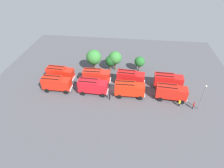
# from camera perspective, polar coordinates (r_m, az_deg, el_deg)

# --- Properties ---
(ground_plane) EXTENTS (64.66, 64.66, 0.00)m
(ground_plane) POSITION_cam_1_polar(r_m,az_deg,el_deg) (48.52, 0.00, -1.33)
(ground_plane) COLOR #4C4C51
(fire_truck_0) EXTENTS (7.22, 2.79, 3.88)m
(fire_truck_0) POSITION_cam_1_polar(r_m,az_deg,el_deg) (48.66, -16.38, 0.24)
(fire_truck_0) COLOR red
(fire_truck_0) RESTS_ON ground
(fire_truck_1) EXTENTS (7.27, 2.93, 3.88)m
(fire_truck_1) POSITION_cam_1_polar(r_m,az_deg,el_deg) (45.97, -5.80, -0.62)
(fire_truck_1) COLOR red
(fire_truck_1) RESTS_ON ground
(fire_truck_2) EXTENTS (7.24, 2.85, 3.88)m
(fire_truck_2) POSITION_cam_1_polar(r_m,az_deg,el_deg) (45.06, 5.27, -1.45)
(fire_truck_2) COLOR red
(fire_truck_2) RESTS_ON ground
(fire_truck_3) EXTENTS (7.37, 3.21, 3.88)m
(fire_truck_3) POSITION_cam_1_polar(r_m,az_deg,el_deg) (46.03, 17.36, -2.30)
(fire_truck_3) COLOR red
(fire_truck_3) RESTS_ON ground
(fire_truck_4) EXTENTS (7.32, 3.06, 3.88)m
(fire_truck_4) POSITION_cam_1_polar(r_m,az_deg,el_deg) (52.28, -15.30, 3.18)
(fire_truck_4) COLOR red
(fire_truck_4) RESTS_ON ground
(fire_truck_5) EXTENTS (7.26, 2.90, 3.88)m
(fire_truck_5) POSITION_cam_1_polar(r_m,az_deg,el_deg) (49.62, -4.70, 2.55)
(fire_truck_5) COLOR red
(fire_truck_5) RESTS_ON ground
(fire_truck_6) EXTENTS (7.36, 3.20, 3.88)m
(fire_truck_6) POSITION_cam_1_polar(r_m,az_deg,el_deg) (49.01, 5.59, 2.01)
(fire_truck_6) COLOR red
(fire_truck_6) RESTS_ON ground
(fire_truck_7) EXTENTS (7.28, 2.95, 3.88)m
(fire_truck_7) POSITION_cam_1_polar(r_m,az_deg,el_deg) (49.72, 16.54, 1.06)
(fire_truck_7) COLOR red
(fire_truck_7) RESTS_ON ground
(firefighter_0) EXTENTS (0.43, 0.48, 1.81)m
(firefighter_0) POSITION_cam_1_polar(r_m,az_deg,el_deg) (44.57, -0.71, -3.63)
(firefighter_0) COLOR black
(firefighter_0) RESTS_ON ground
(firefighter_1) EXTENTS (0.48, 0.40, 1.64)m
(firefighter_1) POSITION_cam_1_polar(r_m,az_deg,el_deg) (52.47, -4.18, 3.01)
(firefighter_1) COLOR black
(firefighter_1) RESTS_ON ground
(firefighter_2) EXTENTS (0.36, 0.47, 1.74)m
(firefighter_2) POSITION_cam_1_polar(r_m,az_deg,el_deg) (45.96, 23.33, -5.89)
(firefighter_2) COLOR black
(firefighter_2) RESTS_ON ground
(firefighter_3) EXTENTS (0.45, 0.31, 1.66)m
(firefighter_3) POSITION_cam_1_polar(r_m,az_deg,el_deg) (45.52, 19.61, -5.36)
(firefighter_3) COLOR black
(firefighter_3) RESTS_ON ground
(firefighter_4) EXTENTS (0.45, 0.31, 1.83)m
(firefighter_4) POSITION_cam_1_polar(r_m,az_deg,el_deg) (51.58, -3.09, 2.58)
(firefighter_4) COLOR black
(firefighter_4) RESTS_ON ground
(tree_0) EXTENTS (4.22, 4.22, 6.54)m
(tree_0) POSITION_cam_1_polar(r_m,az_deg,el_deg) (53.47, -5.51, 7.98)
(tree_0) COLOR brown
(tree_0) RESTS_ON ground
(tree_1) EXTENTS (2.93, 2.93, 4.54)m
(tree_1) POSITION_cam_1_polar(r_m,az_deg,el_deg) (54.16, -0.49, 6.93)
(tree_1) COLOR brown
(tree_1) RESTS_ON ground
(tree_2) EXTENTS (3.73, 3.73, 5.78)m
(tree_2) POSITION_cam_1_polar(r_m,az_deg,el_deg) (54.04, 0.93, 7.86)
(tree_2) COLOR brown
(tree_2) RESTS_ON ground
(tree_3) EXTENTS (2.94, 2.94, 4.56)m
(tree_3) POSITION_cam_1_polar(r_m,az_deg,el_deg) (54.35, 8.31, 6.65)
(tree_3) COLOR brown
(tree_3) RESTS_ON ground
(traffic_cone_0) EXTENTS (0.47, 0.47, 0.67)m
(traffic_cone_0) POSITION_cam_1_polar(r_m,az_deg,el_deg) (51.68, 6.22, 1.54)
(traffic_cone_0) COLOR #F2600C
(traffic_cone_0) RESTS_ON ground
(lamppost) EXTENTS (0.36, 0.36, 6.57)m
(lamppost) POSITION_cam_1_polar(r_m,az_deg,el_deg) (44.62, 25.62, -3.19)
(lamppost) COLOR slate
(lamppost) RESTS_ON ground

